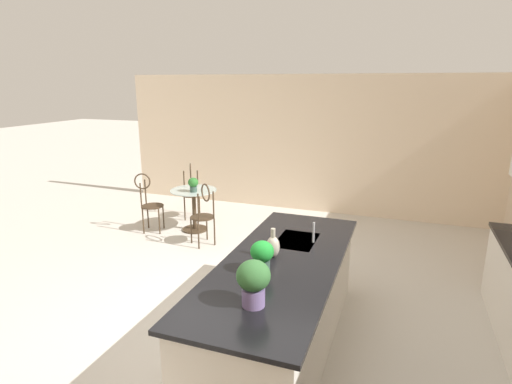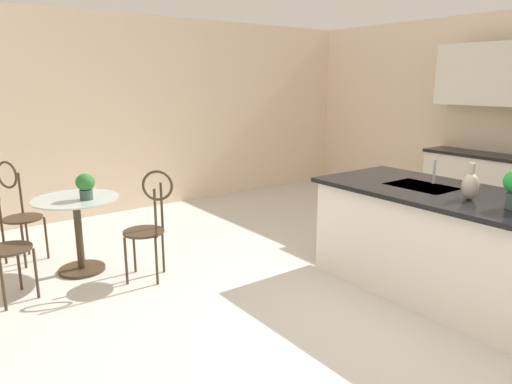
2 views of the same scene
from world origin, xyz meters
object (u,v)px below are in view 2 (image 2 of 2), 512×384
object	(u,v)px
bistro_table	(78,227)
vase_on_counter	(470,186)
chair_by_island	(17,207)
potted_plant_on_table	(85,185)
chair_near_window	(149,220)

from	to	relation	value
bistro_table	vase_on_counter	world-z (taller)	vase_on_counter
chair_by_island	potted_plant_on_table	bearing A→B (deg)	31.59
bistro_table	potted_plant_on_table	distance (m)	0.46
chair_near_window	potted_plant_on_table	size ratio (longest dim) A/B	4.23
bistro_table	chair_near_window	xyz separation A→B (m)	(0.57, 0.48, 0.13)
bistro_table	chair_by_island	world-z (taller)	chair_by_island
chair_by_island	potted_plant_on_table	xyz separation A→B (m)	(0.77, 0.47, 0.31)
chair_near_window	chair_by_island	bearing A→B (deg)	-143.97
chair_by_island	bistro_table	bearing A→B (deg)	32.03
chair_near_window	vase_on_counter	distance (m)	2.76
vase_on_counter	chair_by_island	bearing A→B (deg)	-140.54
chair_near_window	chair_by_island	size ratio (longest dim) A/B	1.00
bistro_table	potted_plant_on_table	xyz separation A→B (m)	(0.12, 0.07, 0.43)
bistro_table	vase_on_counter	xyz separation A→B (m)	(2.62, 2.28, 0.58)
potted_plant_on_table	chair_by_island	bearing A→B (deg)	-148.41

